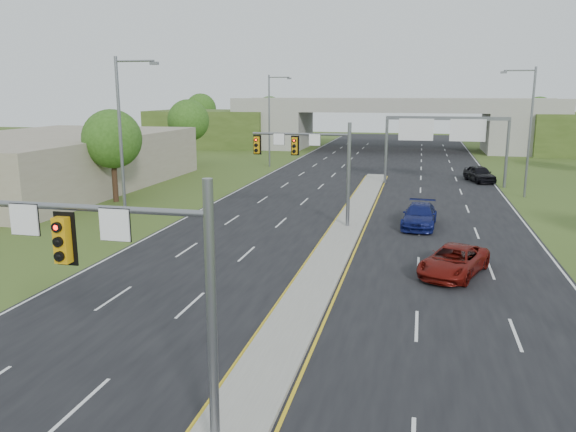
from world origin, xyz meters
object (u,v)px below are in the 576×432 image
(sign_gantry, at_px, (445,132))
(overpass, at_px, (392,127))
(signal_mast_near, at_px, (119,271))
(car_far_b, at_px, (420,216))
(car_far_a, at_px, (454,261))
(car_far_c, at_px, (480,174))
(signal_mast_far, at_px, (315,157))

(sign_gantry, height_order, overpass, overpass)
(signal_mast_near, xyz_separation_m, car_far_b, (6.93, 26.54, -3.95))
(signal_mast_near, relative_size, sign_gantry, 0.60)
(sign_gantry, relative_size, car_far_a, 2.27)
(overpass, distance_m, car_far_b, 53.81)
(sign_gantry, relative_size, car_far_c, 2.40)
(signal_mast_far, relative_size, car_far_b, 1.34)
(signal_mast_far, relative_size, car_far_a, 1.37)
(sign_gantry, bearing_deg, car_far_c, 39.95)
(signal_mast_far, xyz_separation_m, overpass, (2.26, 55.07, -1.17))
(overpass, distance_m, car_far_a, 64.06)
(signal_mast_far, height_order, car_far_a, signal_mast_far)
(car_far_a, bearing_deg, car_far_c, 103.91)
(signal_mast_far, relative_size, car_far_c, 1.45)
(signal_mast_near, height_order, signal_mast_far, same)
(signal_mast_far, distance_m, overpass, 55.13)
(overpass, bearing_deg, signal_mast_near, -91.62)
(sign_gantry, distance_m, car_far_a, 28.95)
(signal_mast_near, bearing_deg, car_far_b, 75.36)
(signal_mast_far, bearing_deg, car_far_a, -44.86)
(car_far_a, xyz_separation_m, car_far_c, (4.10, 31.78, 0.11))
(signal_mast_far, bearing_deg, sign_gantry, 65.89)
(overpass, relative_size, car_far_b, 15.27)
(car_far_b, bearing_deg, signal_mast_near, -100.70)
(sign_gantry, height_order, car_far_c, sign_gantry)
(car_far_a, xyz_separation_m, car_far_b, (-1.71, 10.14, 0.05))
(signal_mast_near, height_order, sign_gantry, signal_mast_near)
(car_far_b, bearing_deg, sign_gantry, 87.71)
(sign_gantry, xyz_separation_m, car_far_a, (-0.30, -28.60, -4.51))
(signal_mast_near, distance_m, car_far_b, 27.71)
(sign_gantry, bearing_deg, signal_mast_near, -101.25)
(signal_mast_near, distance_m, overpass, 80.11)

